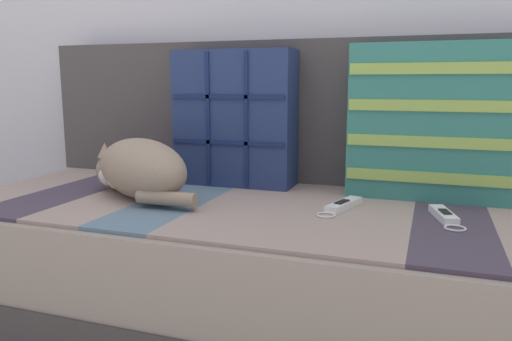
% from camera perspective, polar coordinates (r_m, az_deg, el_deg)
% --- Properties ---
extents(couch, '(1.74, 0.82, 0.38)m').
position_cam_1_polar(couch, '(1.47, -1.12, -10.61)').
color(couch, '#3D3838').
rests_on(couch, ground_plane).
extents(sofa_backrest, '(1.70, 0.14, 0.46)m').
position_cam_1_polar(sofa_backrest, '(1.70, 2.92, 6.79)').
color(sofa_backrest, '#474242').
rests_on(sofa_backrest, couch).
extents(throw_pillow_quilted, '(0.38, 0.14, 0.43)m').
position_cam_1_polar(throw_pillow_quilted, '(1.60, -2.42, 5.98)').
color(throw_pillow_quilted, navy).
rests_on(throw_pillow_quilted, couch).
extents(throw_pillow_striped, '(0.44, 0.14, 0.43)m').
position_cam_1_polar(throw_pillow_striped, '(1.49, 19.26, 5.25)').
color(throw_pillow_striped, '#337A70').
rests_on(throw_pillow_striped, couch).
extents(sleeping_cat, '(0.41, 0.32, 0.17)m').
position_cam_1_polar(sleeping_cat, '(1.47, -13.41, 0.13)').
color(sleeping_cat, gray).
rests_on(sleeping_cat, couch).
extents(game_remote_near, '(0.09, 0.19, 0.02)m').
position_cam_1_polar(game_remote_near, '(1.30, 20.72, -4.85)').
color(game_remote_near, white).
rests_on(game_remote_near, couch).
extents(game_remote_far, '(0.10, 0.20, 0.02)m').
position_cam_1_polar(game_remote_far, '(1.33, 9.86, -3.96)').
color(game_remote_far, white).
rests_on(game_remote_far, couch).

